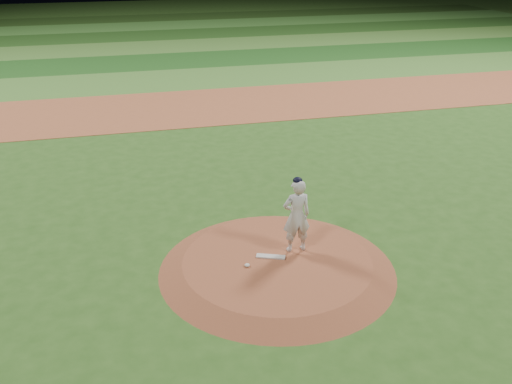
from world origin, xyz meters
The scene contains 12 objects.
ground centered at (0.00, 0.00, 0.00)m, with size 120.00×120.00×0.00m, color #2D581C.
infield_dirt_band centered at (0.00, 14.00, 0.01)m, with size 70.00×6.00×0.02m, color #9E5331.
outfield_stripe_0 centered at (0.00, 19.50, 0.01)m, with size 70.00×5.00×0.02m, color #42792C.
outfield_stripe_1 centered at (0.00, 24.50, 0.01)m, with size 70.00×5.00×0.02m, color #1D4F19.
outfield_stripe_2 centered at (0.00, 29.50, 0.01)m, with size 70.00×5.00×0.02m, color #43782B.
outfield_stripe_3 centered at (0.00, 34.50, 0.01)m, with size 70.00×5.00×0.02m, color #204A17.
outfield_stripe_4 centered at (0.00, 39.50, 0.01)m, with size 70.00×5.00×0.02m, color #39752A.
outfield_stripe_5 centered at (0.00, 44.50, 0.01)m, with size 70.00×5.00×0.02m, color #214215.
pitchers_mound centered at (0.00, 0.00, 0.12)m, with size 5.50×5.50×0.25m, color brown.
pitching_rubber centered at (-0.11, 0.15, 0.27)m, with size 0.68×0.17×0.03m, color silver.
rosin_bag centered at (-0.74, -0.11, 0.28)m, with size 0.12×0.12×0.07m, color silver.
pitcher_on_mound centered at (0.55, 0.33, 1.18)m, with size 0.68×0.45×1.89m.
Camera 1 is at (-3.27, -10.91, 7.16)m, focal length 40.00 mm.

